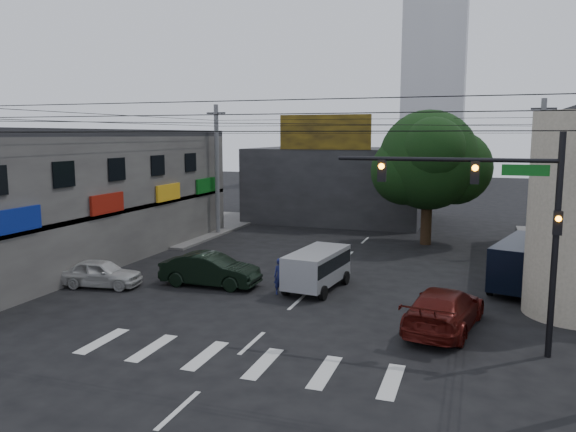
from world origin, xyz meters
The scene contains 16 objects.
ground centered at (0.00, 0.00, 0.00)m, with size 160.00×160.00×0.00m, color black.
sidewalk_far_left centered at (-18.00, 18.00, 0.07)m, with size 16.00×16.00×0.15m, color #514F4C.
building_left centered at (-18.00, 6.00, 3.50)m, with size 14.00×24.00×7.00m, color #423F3D.
building_far centered at (-4.00, 26.00, 3.00)m, with size 14.00×10.00×6.00m, color #232326.
billboard centered at (-4.00, 21.10, 7.30)m, with size 7.00×0.30×2.60m, color olive.
tower_distant centered at (0.00, 70.00, 22.00)m, with size 9.00×9.00×44.00m, color silver.
street_tree centered at (4.00, 17.00, 5.47)m, with size 6.40×6.40×8.70m.
traffic_gantry centered at (7.82, -1.00, 4.83)m, with size 7.10×0.35×7.20m.
utility_pole_far_left centered at (-10.50, 16.00, 4.60)m, with size 0.32×0.32×9.20m, color #59595B.
utility_pole_far_right centered at (10.50, 16.00, 4.60)m, with size 0.32×0.32×9.20m, color #59595B.
dark_sedan centered at (-4.71, 3.24, 0.78)m, with size 4.74×1.73×1.55m, color black.
white_compact centered at (-9.51, 1.43, 0.65)m, with size 4.02×2.10×1.30m, color #B5B4B0.
maroon_sedan centered at (6.15, 0.58, 0.77)m, with size 3.04×5.62×1.55m, color #420C09.
silver_minivan centered at (0.25, 4.24, 0.91)m, with size 2.24×4.42×1.83m, color #9FA1A7, non-canonical shape.
navy_van centered at (9.40, 7.43, 1.14)m, with size 3.61×6.07×2.28m, color black, non-canonical shape.
traffic_officer centered at (-1.11, 3.00, 0.82)m, with size 0.71×0.64×1.63m, color #151B4C.
Camera 1 is at (7.13, -20.06, 7.10)m, focal length 35.00 mm.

